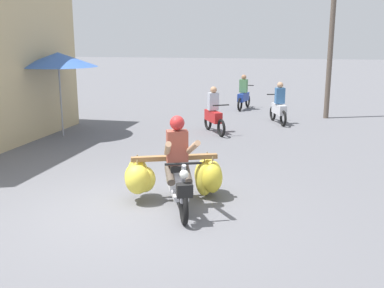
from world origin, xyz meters
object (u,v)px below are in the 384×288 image
motorbike_distant_ahead_right (279,107)px  motorbike_distant_ahead_left (214,114)px  motorbike_distant_far_ahead (244,95)px  utility_pole (331,41)px  market_umbrella_near_shop (58,60)px  motorbike_main_loaded (178,175)px

motorbike_distant_ahead_right → motorbike_distant_ahead_left: bearing=-133.6°
motorbike_distant_far_ahead → utility_pole: size_ratio=0.30×
market_umbrella_near_shop → utility_pole: 9.16m
motorbike_distant_ahead_left → motorbike_distant_far_ahead: size_ratio=0.88×
motorbike_main_loaded → motorbike_distant_ahead_left: (-0.47, 5.98, 0.08)m
motorbike_distant_ahead_right → motorbike_distant_far_ahead: size_ratio=0.96×
motorbike_distant_ahead_left → motorbike_distant_ahead_right: size_ratio=0.92×
market_umbrella_near_shop → motorbike_distant_ahead_right: bearing=29.3°
motorbike_distant_far_ahead → market_umbrella_near_shop: 7.95m
motorbike_distant_far_ahead → market_umbrella_near_shop: size_ratio=0.67×
motorbike_main_loaded → motorbike_distant_far_ahead: motorbike_main_loaded is taller
motorbike_distant_ahead_right → motorbike_distant_far_ahead: same height
motorbike_distant_ahead_left → motorbike_distant_far_ahead: bearing=86.0°
motorbike_main_loaded → market_umbrella_near_shop: (-4.70, 4.52, 1.72)m
motorbike_distant_ahead_left → motorbike_distant_far_ahead: same height
motorbike_main_loaded → motorbike_distant_ahead_left: motorbike_main_loaded is taller
utility_pole → motorbike_main_loaded: bearing=-107.7°
motorbike_distant_ahead_left → market_umbrella_near_shop: (-4.23, -1.46, 1.64)m
motorbike_distant_ahead_left → utility_pole: (3.48, 3.47, 2.15)m
motorbike_main_loaded → motorbike_distant_ahead_left: bearing=94.5°
motorbike_distant_ahead_left → market_umbrella_near_shop: 4.76m
market_umbrella_near_shop → utility_pole: (7.71, 4.93, 0.51)m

